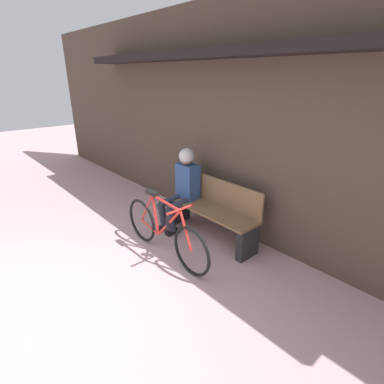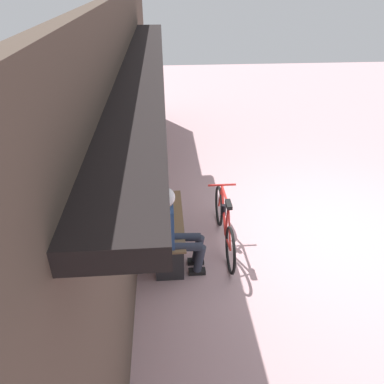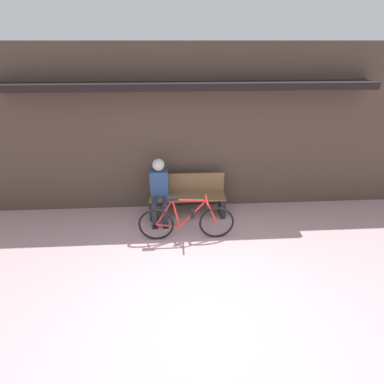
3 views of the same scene
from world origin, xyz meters
TOP-DOWN VIEW (x-y plane):
  - ground_plane at (0.00, 0.00)m, footprint 24.00×24.00m
  - storefront_wall at (0.00, 2.86)m, footprint 12.00×0.56m
  - park_bench_near at (-0.05, 2.45)m, footprint 1.50×0.42m
  - bicycle at (-0.10, 1.61)m, footprint 1.69×0.40m
  - person_seated at (-0.59, 2.34)m, footprint 0.34×0.62m

SIDE VIEW (x-z plane):
  - ground_plane at x=0.00m, z-range 0.00..0.00m
  - bicycle at x=-0.10m, z-range -0.07..0.78m
  - park_bench_near at x=-0.05m, z-range -0.03..0.82m
  - person_seated at x=-0.59m, z-range 0.09..1.33m
  - storefront_wall at x=0.00m, z-range 0.06..3.26m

